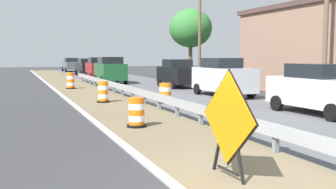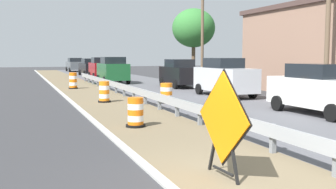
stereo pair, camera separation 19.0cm
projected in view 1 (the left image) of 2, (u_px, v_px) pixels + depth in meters
ground_plane at (240, 179)px, 7.43m from camera, size 160.00×160.00×0.00m
median_dirt_strip at (259, 177)px, 7.58m from camera, size 3.26×120.00×0.01m
curb_near_edge at (175, 188)px, 6.96m from camera, size 0.20×120.00×0.11m
guardrail_median at (230, 119)px, 11.29m from camera, size 0.18×54.82×0.71m
warning_sign_diamond at (228, 121)px, 7.49m from camera, size 0.13×1.85×2.07m
traffic_barrel_nearest at (137, 114)px, 12.87m from camera, size 0.64×0.64×0.96m
traffic_barrel_close at (165, 94)px, 19.47m from camera, size 0.72×0.72×0.97m
traffic_barrel_mid at (103, 93)px, 19.68m from camera, size 0.63×0.63×1.04m
traffic_barrel_far at (71, 81)px, 27.78m from camera, size 0.65×0.65×1.13m
car_lead_near_lane at (86, 67)px, 46.49m from camera, size 2.17×4.62×1.99m
car_trailing_near_lane at (223, 77)px, 22.64m from camera, size 1.97×4.72×2.18m
car_lead_far_lane at (71, 65)px, 58.36m from camera, size 2.24×4.85×2.00m
car_mid_far_lane at (178, 73)px, 29.23m from camera, size 2.12×4.42×2.05m
car_trailing_far_lane at (110, 70)px, 33.52m from camera, size 2.24×4.63×2.21m
car_distant_a at (322, 89)px, 15.65m from camera, size 2.23×4.67×1.99m
car_distant_b at (98, 68)px, 40.19m from camera, size 2.12×4.05×2.15m
car_distant_c at (106, 66)px, 52.20m from camera, size 2.24×4.18×1.98m
utility_pole_near at (326, 21)px, 19.56m from camera, size 0.24×1.80×7.68m
utility_pole_mid at (200, 29)px, 33.03m from camera, size 0.24×1.80×8.71m
tree_roadside at (191, 28)px, 38.54m from camera, size 4.15×4.15×6.85m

